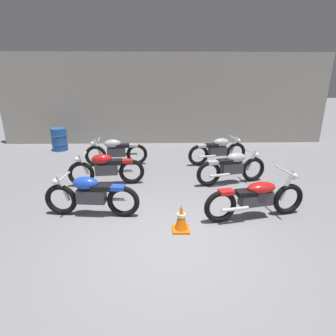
{
  "coord_description": "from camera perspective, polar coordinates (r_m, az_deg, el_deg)",
  "views": [
    {
      "loc": [
        -0.17,
        -4.13,
        2.78
      ],
      "look_at": [
        0.0,
        2.36,
        0.55
      ],
      "focal_mm": 29.26,
      "sensor_mm": 36.0,
      "label": 1
    }
  ],
  "objects": [
    {
      "name": "ground_plane",
      "position": [
        4.98,
        0.75,
        -14.98
      ],
      "size": [
        60.0,
        60.0,
        0.0
      ],
      "primitive_type": "plane",
      "color": "gray"
    },
    {
      "name": "back_wall",
      "position": [
        11.52,
        -0.68,
        14.08
      ],
      "size": [
        13.33,
        0.24,
        3.6
      ],
      "primitive_type": "cube",
      "color": "#9E998E",
      "rests_on": "ground"
    },
    {
      "name": "motorcycle_left_row_0",
      "position": [
        5.8,
        -15.75,
        -5.42
      ],
      "size": [
        1.97,
        0.48,
        0.88
      ],
      "color": "black",
      "rests_on": "ground"
    },
    {
      "name": "motorcycle_left_row_1",
      "position": [
        7.3,
        -12.79,
        -0.06
      ],
      "size": [
        1.97,
        0.54,
        0.88
      ],
      "color": "black",
      "rests_on": "ground"
    },
    {
      "name": "motorcycle_left_row_2",
      "position": [
        8.86,
        -10.79,
        3.44
      ],
      "size": [
        1.97,
        0.54,
        0.88
      ],
      "color": "black",
      "rests_on": "ground"
    },
    {
      "name": "motorcycle_right_row_0",
      "position": [
        5.77,
        17.94,
        -5.83
      ],
      "size": [
        2.15,
        0.77,
        0.97
      ],
      "color": "black",
      "rests_on": "ground"
    },
    {
      "name": "motorcycle_right_row_1",
      "position": [
        7.41,
        13.21,
        0.19
      ],
      "size": [
        1.94,
        0.68,
        0.88
      ],
      "color": "black",
      "rests_on": "ground"
    },
    {
      "name": "motorcycle_right_row_2",
      "position": [
        8.98,
        10.35,
        3.66
      ],
      "size": [
        1.95,
        0.64,
        0.88
      ],
      "color": "black",
      "rests_on": "ground"
    },
    {
      "name": "oil_drum",
      "position": [
        11.28,
        -21.69,
        5.56
      ],
      "size": [
        0.59,
        0.59,
        0.85
      ],
      "color": "#23519E",
      "rests_on": "ground"
    },
    {
      "name": "traffic_cone",
      "position": [
        5.16,
        2.78,
        -10.35
      ],
      "size": [
        0.32,
        0.32,
        0.54
      ],
      "color": "orange",
      "rests_on": "ground"
    }
  ]
}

